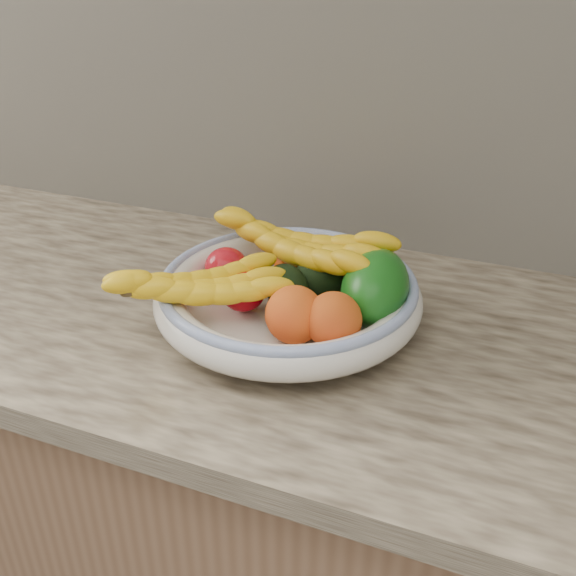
# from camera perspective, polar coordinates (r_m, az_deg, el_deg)

# --- Properties ---
(kitchen_counter) EXTENTS (2.44, 0.66, 1.40)m
(kitchen_counter) POSITION_cam_1_polar(r_m,az_deg,el_deg) (1.26, 0.45, -19.55)
(kitchen_counter) COLOR brown
(kitchen_counter) RESTS_ON ground
(fruit_bowl) EXTENTS (0.39, 0.39, 0.08)m
(fruit_bowl) POSITION_cam_1_polar(r_m,az_deg,el_deg) (0.94, 0.00, -0.61)
(fruit_bowl) COLOR silver
(fruit_bowl) RESTS_ON kitchen_counter
(clementine_back_left) EXTENTS (0.06, 0.06, 0.04)m
(clementine_back_left) POSITION_cam_1_polar(r_m,az_deg,el_deg) (1.01, 0.12, 2.04)
(clementine_back_left) COLOR #FF5605
(clementine_back_left) RESTS_ON fruit_bowl
(clementine_back_right) EXTENTS (0.07, 0.07, 0.05)m
(clementine_back_right) POSITION_cam_1_polar(r_m,az_deg,el_deg) (1.02, 3.05, 2.22)
(clementine_back_right) COLOR orange
(clementine_back_right) RESTS_ON fruit_bowl
(tomato_left) EXTENTS (0.08, 0.08, 0.06)m
(tomato_left) POSITION_cam_1_polar(r_m,az_deg,el_deg) (0.99, -5.51, 1.90)
(tomato_left) COLOR red
(tomato_left) RESTS_ON fruit_bowl
(tomato_near_left) EXTENTS (0.07, 0.07, 0.06)m
(tomato_near_left) POSITION_cam_1_polar(r_m,az_deg,el_deg) (0.92, -4.02, -0.26)
(tomato_near_left) COLOR #B0000B
(tomato_near_left) RESTS_ON fruit_bowl
(avocado_center) EXTENTS (0.10, 0.11, 0.06)m
(avocado_center) POSITION_cam_1_polar(r_m,az_deg,el_deg) (0.93, -0.15, 0.09)
(avocado_center) COLOR black
(avocado_center) RESTS_ON fruit_bowl
(avocado_right) EXTENTS (0.12, 0.11, 0.07)m
(avocado_right) POSITION_cam_1_polar(r_m,az_deg,el_deg) (0.96, 3.20, 1.04)
(avocado_right) COLOR black
(avocado_right) RESTS_ON fruit_bowl
(green_mango) EXTENTS (0.14, 0.16, 0.13)m
(green_mango) POSITION_cam_1_polar(r_m,az_deg,el_deg) (0.91, 7.74, 0.03)
(green_mango) COLOR #0F4F0E
(green_mango) RESTS_ON fruit_bowl
(peach_front) EXTENTS (0.10, 0.10, 0.08)m
(peach_front) POSITION_cam_1_polar(r_m,az_deg,el_deg) (0.85, 0.58, -2.39)
(peach_front) COLOR orange
(peach_front) RESTS_ON fruit_bowl
(peach_right) EXTENTS (0.08, 0.08, 0.08)m
(peach_right) POSITION_cam_1_polar(r_m,az_deg,el_deg) (0.84, 4.06, -2.85)
(peach_right) COLOR orange
(peach_right) RESTS_ON fruit_bowl
(banana_bunch_back) EXTENTS (0.33, 0.18, 0.09)m
(banana_bunch_back) POSITION_cam_1_polar(r_m,az_deg,el_deg) (0.98, 0.80, 3.37)
(banana_bunch_back) COLOR gold
(banana_bunch_back) RESTS_ON fruit_bowl
(banana_bunch_front) EXTENTS (0.27, 0.25, 0.07)m
(banana_bunch_front) POSITION_cam_1_polar(r_m,az_deg,el_deg) (0.89, -7.94, -0.23)
(banana_bunch_front) COLOR yellow
(banana_bunch_front) RESTS_ON fruit_bowl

